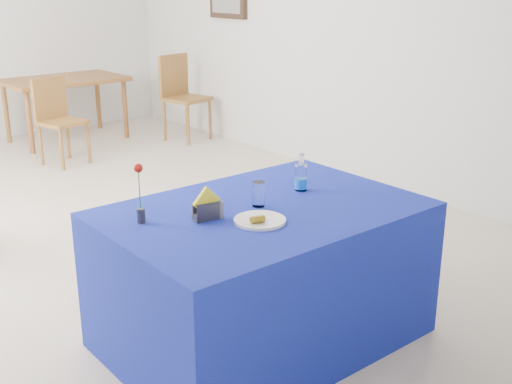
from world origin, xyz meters
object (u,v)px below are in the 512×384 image
water_bottle (301,178)px  chair_bg_left (57,115)px  plate (260,220)px  oak_table (64,84)px  blue_table (263,275)px  chair_bg_right (181,91)px

water_bottle → chair_bg_left: size_ratio=0.24×
plate → water_bottle: bearing=25.7°
water_bottle → chair_bg_left: (0.24, 3.99, -0.31)m
oak_table → chair_bg_left: chair_bg_left is taller
plate → blue_table: 0.44m
blue_table → water_bottle: size_ratio=7.44×
chair_bg_left → blue_table: bearing=-112.5°
chair_bg_right → water_bottle: bearing=-127.2°
plate → blue_table: size_ratio=0.16×
oak_table → water_bottle: bearing=-98.5°
plate → oak_table: 5.30m
water_bottle → chair_bg_left: bearing=86.5°
water_bottle → chair_bg_right: 4.49m
water_bottle → plate: bearing=-154.3°
plate → water_bottle: size_ratio=1.17×
oak_table → chair_bg_right: 1.39m
oak_table → chair_bg_right: (1.11, -0.83, -0.09)m
plate → chair_bg_right: size_ratio=0.25×
blue_table → oak_table: 5.13m
plate → blue_table: bearing=45.6°
blue_table → oak_table: size_ratio=1.15×
chair_bg_left → chair_bg_right: 1.60m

